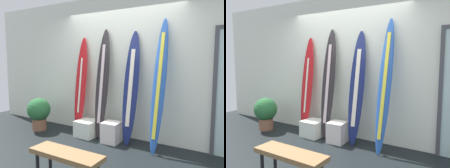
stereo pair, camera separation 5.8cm
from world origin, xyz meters
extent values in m
cube|color=black|center=(0.00, 0.00, -0.02)|extent=(8.00, 8.00, 0.04)
cube|color=silver|center=(0.00, 1.30, 1.40)|extent=(7.20, 0.20, 2.80)
ellipsoid|color=#B5171B|center=(-0.85, 1.01, 1.00)|extent=(0.28, 0.35, 2.01)
cube|color=white|center=(-0.85, 0.99, 1.01)|extent=(0.04, 0.18, 1.14)
ellipsoid|color=#272325|center=(-0.28, 0.98, 1.07)|extent=(0.29, 0.41, 2.14)
cube|color=beige|center=(-0.28, 0.94, 1.08)|extent=(0.08, 0.25, 1.52)
cone|color=black|center=(-0.28, 0.88, 0.19)|extent=(0.07, 0.08, 0.11)
ellipsoid|color=navy|center=(0.35, 0.97, 1.04)|extent=(0.30, 0.44, 2.07)
cube|color=silver|center=(0.35, 0.94, 1.04)|extent=(0.09, 0.27, 1.38)
cone|color=black|center=(0.35, 0.85, 0.18)|extent=(0.07, 0.09, 0.11)
ellipsoid|color=#2756B0|center=(0.91, 0.89, 1.13)|extent=(0.22, 0.56, 2.25)
cube|color=yellow|center=(0.91, 0.86, 1.13)|extent=(0.06, 0.40, 1.74)
cone|color=black|center=(0.91, 0.72, 0.20)|extent=(0.07, 0.09, 0.11)
cube|color=white|center=(-0.56, 0.84, 0.16)|extent=(0.41, 0.41, 0.32)
cube|color=silver|center=(0.04, 0.80, 0.19)|extent=(0.33, 0.33, 0.38)
cube|color=#47474C|center=(1.72, 1.18, 1.00)|extent=(0.06, 0.06, 2.01)
cylinder|color=brown|center=(-1.72, 0.63, 0.12)|extent=(0.30, 0.30, 0.25)
sphere|color=#2A6937|center=(-1.72, 0.63, 0.46)|extent=(0.50, 0.50, 0.50)
cube|color=olive|center=(0.37, -0.78, 0.43)|extent=(0.95, 0.30, 0.06)
cylinder|color=black|center=(-0.01, -0.88, 0.20)|extent=(0.04, 0.04, 0.40)
cylinder|color=black|center=(-0.01, -0.68, 0.20)|extent=(0.04, 0.04, 0.40)
camera|label=1|loc=(2.17, -2.71, 1.56)|focal=36.48mm
camera|label=2|loc=(2.22, -2.68, 1.56)|focal=36.48mm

